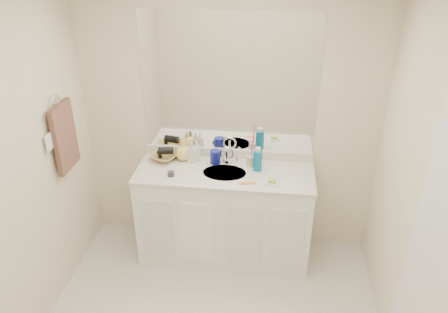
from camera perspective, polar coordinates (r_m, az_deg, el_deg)
ceiling at (r=2.23m, az=-3.24°, el=19.25°), size 2.60×2.60×0.02m
wall_back at (r=3.82m, az=0.60°, el=4.27°), size 2.60×0.02×2.40m
wall_left at (r=3.15m, az=-26.65°, el=-4.52°), size 0.02×2.60×2.40m
wall_right at (r=2.81m, az=24.86°, el=-8.13°), size 0.02×2.60×2.40m
vanity_cabinet at (r=3.97m, az=0.09°, el=-7.65°), size 1.50×0.55×0.85m
countertop at (r=3.73m, az=0.09°, el=-2.15°), size 1.52×0.57×0.03m
backsplash at (r=3.93m, az=0.55°, el=0.44°), size 1.52×0.03×0.08m
sink_basin at (r=3.71m, az=0.06°, el=-2.27°), size 0.37×0.37×0.02m
faucet at (r=3.83m, az=0.38°, el=-0.05°), size 0.02×0.02×0.11m
mirror at (r=3.68m, az=0.62°, el=9.37°), size 1.48×0.01×1.20m
blue_mug at (r=3.82m, az=-1.14°, el=-0.05°), size 0.11×0.11×0.12m
tan_cup at (r=3.79m, az=3.46°, el=-0.59°), size 0.07×0.07×0.09m
toothbrush at (r=3.74m, az=3.66°, el=0.81°), size 0.01×0.04×0.21m
mouthwash_bottle at (r=3.71m, az=4.40°, el=-0.52°), size 0.09×0.09×0.18m
soap_dish at (r=3.57m, az=6.27°, el=-3.44°), size 0.13×0.11×0.01m
green_soap at (r=3.56m, az=6.29°, el=-3.19°), size 0.07×0.06×0.02m
orange_comb at (r=3.55m, az=3.00°, el=-3.51°), size 0.14×0.05×0.01m
dark_jar at (r=3.67m, az=-6.95°, el=-2.26°), size 0.07×0.07×0.04m
soap_bottle_white at (r=3.86m, az=-3.59°, el=0.78°), size 0.09×0.09×0.19m
soap_bottle_cream at (r=3.86m, az=-4.19°, el=0.67°), size 0.09×0.09×0.18m
soap_bottle_yellow at (r=3.88m, az=-5.34°, el=0.84°), size 0.17×0.17×0.18m
wicker_basket at (r=3.93m, az=-7.83°, el=-0.02°), size 0.30×0.30×0.06m
hair_dryer at (r=3.89m, az=-7.60°, el=0.76°), size 0.14×0.09×0.07m
towel_ring at (r=3.58m, az=-21.16°, el=6.74°), size 0.01×0.11×0.11m
hand_towel at (r=3.69m, az=-20.09°, el=2.41°), size 0.04×0.32×0.55m
switch_plate at (r=3.52m, az=-21.90°, el=1.74°), size 0.01×0.08×0.13m
door at (r=2.71m, az=25.43°, el=-15.28°), size 0.02×0.82×2.00m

